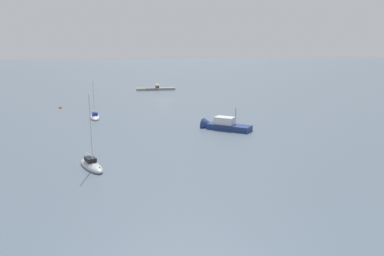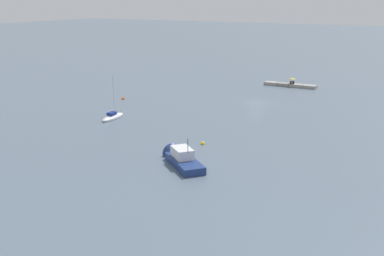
{
  "view_description": "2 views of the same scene",
  "coord_description": "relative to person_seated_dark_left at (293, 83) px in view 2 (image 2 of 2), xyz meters",
  "views": [
    {
      "loc": [
        10.72,
        89.19,
        12.77
      ],
      "look_at": [
        1.93,
        44.59,
        2.72
      ],
      "focal_mm": 35.63,
      "sensor_mm": 36.0,
      "label": 1
    },
    {
      "loc": [
        -31.28,
        78.59,
        18.04
      ],
      "look_at": [
        -3.17,
        28.68,
        2.59
      ],
      "focal_mm": 45.78,
      "sensor_mm": 36.0,
      "label": 2
    }
  ],
  "objects": [
    {
      "name": "person_seated_maroon_right",
      "position": [
        0.56,
        -0.06,
        0.0
      ],
      "size": [
        0.48,
        0.66,
        0.73
      ],
      "rotation": [
        0.0,
        0.0,
        0.19
      ],
      "color": "#1E2333",
      "rests_on": "seawall_pier"
    },
    {
      "name": "person_seated_dark_left",
      "position": [
        0.0,
        0.0,
        0.0
      ],
      "size": [
        0.48,
        0.66,
        0.73
      ],
      "rotation": [
        0.0,
        0.0,
        0.19
      ],
      "color": "#1E2333",
      "rests_on": "seawall_pier"
    },
    {
      "name": "umbrella_open_yellow",
      "position": [
        0.3,
        -0.13,
        0.86
      ],
      "size": [
        1.25,
        1.25,
        1.27
      ],
      "color": "black",
      "rests_on": "seawall_pier"
    },
    {
      "name": "mooring_buoy_mid",
      "position": [
        -2.82,
        44.64,
        -0.81
      ],
      "size": [
        0.54,
        0.54,
        0.54
      ],
      "color": "yellow",
      "rests_on": "ground_plane"
    },
    {
      "name": "motorboat_navy_near",
      "position": [
        -4.09,
        52.2,
        -0.45
      ],
      "size": [
        7.46,
        6.78,
        4.35
      ],
      "rotation": [
        0.0,
        0.0,
        4.02
      ],
      "color": "navy",
      "rests_on": "ground_plane"
    },
    {
      "name": "mooring_buoy_near",
      "position": [
        22.95,
        27.12,
        -0.8
      ],
      "size": [
        0.59,
        0.59,
        0.59
      ],
      "color": "#EA5914",
      "rests_on": "ground_plane"
    },
    {
      "name": "ground_plane",
      "position": [
        0.69,
        18.11,
        -0.91
      ],
      "size": [
        500.0,
        500.0,
        0.0
      ],
      "primitive_type": "plane",
      "color": "slate"
    },
    {
      "name": "sailboat_white_mid",
      "position": [
        15.48,
        39.55,
        -0.65
      ],
      "size": [
        2.13,
        5.51,
        6.76
      ],
      "rotation": [
        0.0,
        0.0,
        3.25
      ],
      "color": "silver",
      "rests_on": "ground_plane"
    },
    {
      "name": "seawall_pier",
      "position": [
        0.69,
        -0.16,
        -0.58
      ],
      "size": [
        10.85,
        1.92,
        0.65
      ],
      "color": "gray",
      "rests_on": "ground_plane"
    }
  ]
}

